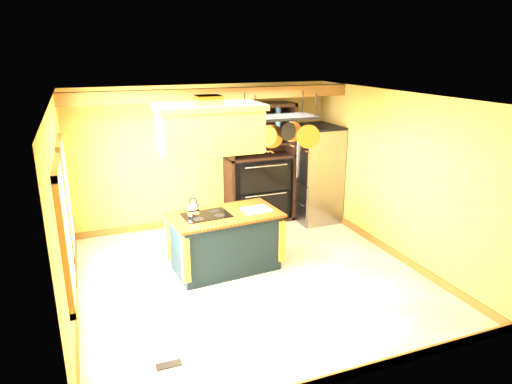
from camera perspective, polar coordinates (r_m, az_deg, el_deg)
floor at (r=7.07m, az=-0.64°, el=-10.52°), size 5.00×5.00×0.00m
ceiling at (r=6.28m, az=-0.72°, el=11.82°), size 5.00×5.00×0.00m
wall_back at (r=8.85m, az=-6.39°, el=4.49°), size 5.00×0.02×2.70m
wall_front at (r=4.46m, az=10.84°, el=-9.03°), size 5.00×0.02×2.70m
wall_left at (r=6.18m, az=-22.96°, el=-2.53°), size 0.02×5.00×2.70m
wall_right at (r=7.75m, az=16.91°, el=1.98°), size 0.02×5.00×2.70m
ceiling_beam at (r=7.90m, az=-5.15°, el=12.09°), size 5.00×0.15×0.20m
window_near at (r=5.41m, az=-22.77°, el=-4.72°), size 0.06×1.06×1.56m
window_far at (r=6.73m, az=-22.64°, el=-0.46°), size 0.06×1.06×1.56m
kitchen_island at (r=7.13m, az=-3.89°, el=-6.12°), size 1.74×1.07×1.11m
range_hood at (r=6.57m, az=-5.87°, el=8.09°), size 1.51×0.85×0.80m
pot_rack at (r=6.95m, az=3.11°, el=8.28°), size 1.18×0.54×0.85m
refrigerator at (r=9.17m, az=7.35°, el=2.06°), size 0.81×0.95×1.86m
hutch at (r=9.04m, az=0.35°, el=1.93°), size 1.33×0.60×2.34m
floor_register at (r=5.43m, az=-10.86°, el=-20.44°), size 0.28×0.13×0.01m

